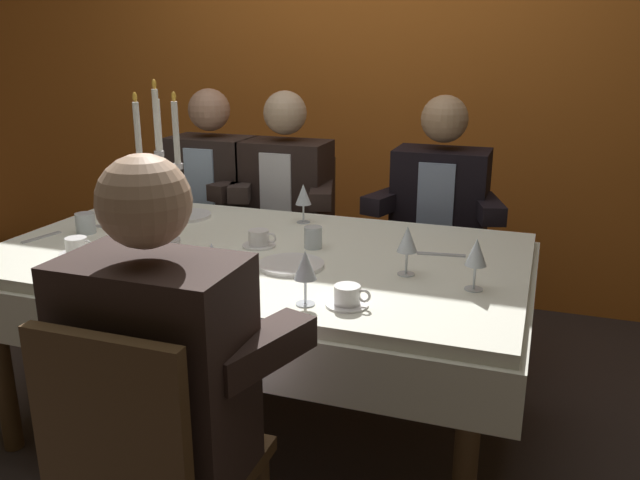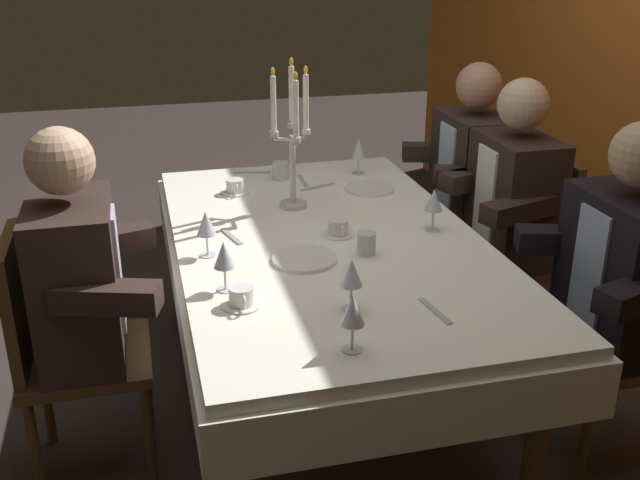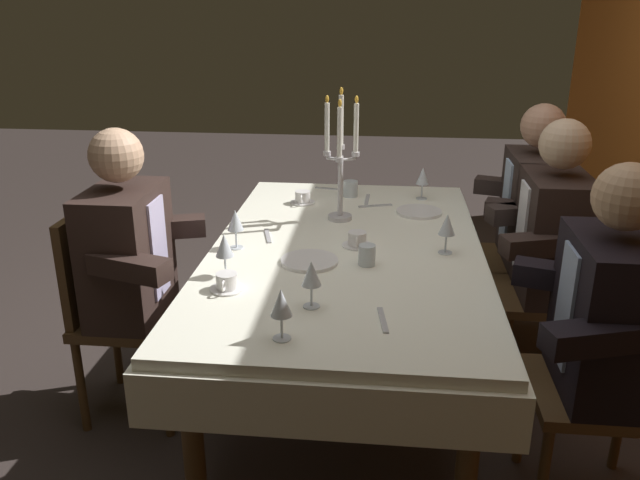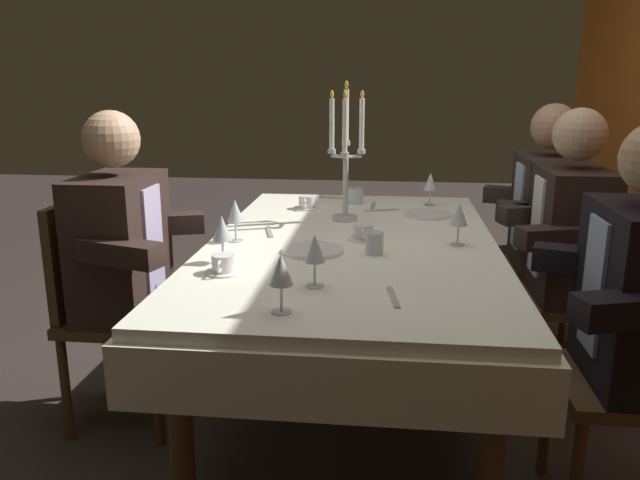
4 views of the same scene
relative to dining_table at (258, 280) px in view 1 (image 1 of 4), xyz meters
name	(u,v)px [view 1 (image 1 of 4)]	position (x,y,z in m)	size (l,w,h in m)	color
ground_plane	(262,427)	(0.00, 0.00, -0.62)	(12.00, 12.00, 0.00)	#342B28
back_wall	(377,62)	(0.00, 1.66, 0.73)	(6.00, 0.12, 2.70)	orange
dining_table	(258,280)	(0.00, 0.00, 0.00)	(1.94, 1.14, 0.74)	white
candelabra	(161,173)	(-0.35, -0.05, 0.39)	(0.15, 0.17, 0.60)	silver
dinner_plate_0	(186,216)	(-0.48, 0.31, 0.13)	(0.22, 0.22, 0.01)	white
dinner_plate_1	(291,265)	(0.19, -0.13, 0.13)	(0.22, 0.22, 0.01)	white
wine_glass_0	(212,259)	(0.06, -0.45, 0.23)	(0.07, 0.07, 0.16)	silver
wine_glass_1	(476,254)	(0.79, -0.14, 0.23)	(0.07, 0.07, 0.16)	silver
wine_glass_2	(140,186)	(-0.72, 0.34, 0.24)	(0.07, 0.07, 0.16)	silver
wine_glass_3	(303,196)	(0.03, 0.40, 0.23)	(0.07, 0.07, 0.16)	silver
wine_glass_4	(305,267)	(0.35, -0.42, 0.23)	(0.07, 0.07, 0.16)	silver
wine_glass_5	(407,240)	(0.57, -0.08, 0.24)	(0.07, 0.07, 0.16)	silver
water_tumbler_0	(85,223)	(-0.73, -0.03, 0.16)	(0.08, 0.08, 0.08)	silver
water_tumbler_1	(313,237)	(0.18, 0.09, 0.16)	(0.07, 0.07, 0.08)	silver
coffee_cup_0	(77,247)	(-0.58, -0.26, 0.15)	(0.13, 0.12, 0.06)	white
coffee_cup_1	(348,297)	(0.46, -0.39, 0.15)	(0.13, 0.12, 0.06)	white
coffee_cup_2	(259,239)	(-0.01, 0.04, 0.15)	(0.13, 0.12, 0.06)	white
fork_0	(141,227)	(-0.57, 0.10, 0.12)	(0.17, 0.02, 0.01)	#B7B7BC
spoon_1	(41,237)	(-0.85, -0.14, 0.12)	(0.17, 0.02, 0.01)	#B7B7BC
fork_2	(441,254)	(0.64, 0.16, 0.12)	(0.17, 0.02, 0.01)	#B7B7BC
fork_3	(188,277)	(-0.09, -0.34, 0.12)	(0.17, 0.02, 0.01)	#B7B7BC
spoon_4	(113,228)	(-0.67, 0.06, 0.12)	(0.17, 0.02, 0.01)	#B7B7BC
seated_diner_0	(214,188)	(-0.65, 0.89, 0.11)	(0.63, 0.48, 1.24)	#53391F
seated_diner_1	(287,194)	(-0.24, 0.89, 0.11)	(0.63, 0.48, 1.24)	#53391F
seated_diner_2	(156,368)	(0.15, -0.89, 0.11)	(0.63, 0.48, 1.24)	#53391F
seated_diner_3	(440,206)	(0.52, 0.89, 0.11)	(0.63, 0.48, 1.24)	#53391F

